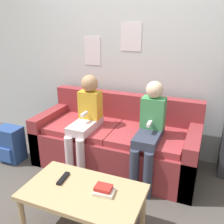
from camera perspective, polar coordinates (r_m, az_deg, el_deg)
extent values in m
plane|color=#4C4742|center=(2.74, -3.12, -16.88)|extent=(10.00, 10.00, 0.00)
cube|color=silver|center=(3.13, 4.48, 13.85)|extent=(8.00, 0.06, 2.60)
cube|color=silver|center=(3.29, -4.49, 13.74)|extent=(0.22, 0.00, 0.36)
cube|color=silver|center=(3.08, 4.37, 16.76)|extent=(0.26, 0.00, 0.33)
cube|color=maroon|center=(2.98, 0.74, -8.50)|extent=(1.87, 0.79, 0.42)
cube|color=maroon|center=(3.10, 2.99, 0.82)|extent=(1.87, 0.14, 0.39)
cube|color=maroon|center=(3.33, -13.26, -4.33)|extent=(0.14, 0.79, 0.58)
cube|color=maroon|center=(2.79, 17.73, -9.92)|extent=(0.14, 0.79, 0.58)
cube|color=#A1343A|center=(3.00, -6.48, -3.22)|extent=(0.77, 0.63, 0.07)
cube|color=#A1343A|center=(2.74, 8.17, -5.72)|extent=(0.77, 0.63, 0.07)
cube|color=tan|center=(2.08, -6.60, -17.71)|extent=(0.95, 0.54, 0.04)
cylinder|color=tan|center=(2.27, -19.82, -21.58)|extent=(0.04, 0.04, 0.36)
cylinder|color=tan|center=(2.54, -12.74, -15.63)|extent=(0.04, 0.04, 0.36)
cylinder|color=tan|center=(2.25, 7.15, -20.88)|extent=(0.04, 0.04, 0.36)
cylinder|color=silver|center=(2.79, -9.69, -10.26)|extent=(0.09, 0.09, 0.49)
cylinder|color=silver|center=(2.72, -7.13, -10.90)|extent=(0.09, 0.09, 0.49)
cube|color=silver|center=(2.82, -6.13, -3.04)|extent=(0.23, 0.50, 0.09)
cube|color=gold|center=(2.86, -4.98, 1.70)|extent=(0.24, 0.16, 0.31)
sphere|color=tan|center=(2.79, -5.14, 6.53)|extent=(0.19, 0.19, 0.19)
cube|color=white|center=(2.75, -6.36, -0.47)|extent=(0.03, 0.12, 0.03)
cylinder|color=#33384C|center=(2.52, 5.02, -13.60)|extent=(0.09, 0.09, 0.49)
cylinder|color=#33384C|center=(2.49, 8.18, -14.20)|extent=(0.09, 0.09, 0.49)
cube|color=#33384C|center=(2.58, 8.43, -5.49)|extent=(0.23, 0.50, 0.09)
cube|color=#429356|center=(2.62, 9.41, -0.16)|extent=(0.24, 0.16, 0.33)
sphere|color=beige|center=(2.54, 9.73, 5.04)|extent=(0.18, 0.18, 0.18)
cube|color=white|center=(2.51, 8.52, -2.67)|extent=(0.03, 0.12, 0.03)
cube|color=black|center=(2.20, -11.10, -14.66)|extent=(0.06, 0.17, 0.02)
cube|color=silver|center=(2.02, -1.78, -17.72)|extent=(0.17, 0.14, 0.03)
cube|color=red|center=(2.00, -1.98, -16.92)|extent=(0.13, 0.10, 0.03)
cube|color=#284789|center=(3.33, -22.19, -6.78)|extent=(0.30, 0.22, 0.43)
cube|color=#3055A5|center=(3.30, -23.45, -8.98)|extent=(0.21, 0.03, 0.17)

